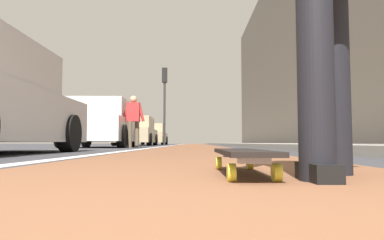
# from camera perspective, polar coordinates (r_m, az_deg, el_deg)

# --- Properties ---
(ground_plane) EXTENTS (80.00, 80.00, 0.00)m
(ground_plane) POSITION_cam_1_polar(r_m,az_deg,el_deg) (10.36, 0.37, -4.55)
(ground_plane) COLOR #38383D
(bike_lane_paint) EXTENTS (56.00, 2.14, 0.00)m
(bike_lane_paint) POSITION_cam_1_polar(r_m,az_deg,el_deg) (24.36, 0.35, -4.07)
(bike_lane_paint) COLOR brown
(bike_lane_paint) RESTS_ON ground
(lane_stripe_white) EXTENTS (52.00, 0.16, 0.01)m
(lane_stripe_white) POSITION_cam_1_polar(r_m,az_deg,el_deg) (20.39, -3.09, -4.13)
(lane_stripe_white) COLOR silver
(lane_stripe_white) RESTS_ON ground
(sidewalk_curb) EXTENTS (52.00, 3.20, 0.12)m
(sidewalk_curb) POSITION_cam_1_polar(r_m,az_deg,el_deg) (18.65, 10.57, -3.93)
(sidewalk_curb) COLOR #9E9B93
(sidewalk_curb) RESTS_ON ground
(building_facade) EXTENTS (40.00, 1.20, 13.02)m
(building_facade) POSITION_cam_1_polar(r_m,az_deg,el_deg) (24.11, 16.08, 11.72)
(building_facade) COLOR #70675C
(building_facade) RESTS_ON ground
(skateboard) EXTENTS (0.84, 0.21, 0.11)m
(skateboard) POSITION_cam_1_polar(r_m,az_deg,el_deg) (1.63, 8.18, -5.58)
(skateboard) COLOR yellow
(skateboard) RESTS_ON ground
(parked_car_mid) EXTENTS (4.10, 2.02, 1.49)m
(parked_car_mid) POSITION_cam_1_polar(r_m,az_deg,el_deg) (11.61, -14.43, -0.78)
(parked_car_mid) COLOR silver
(parked_car_mid) RESTS_ON ground
(parked_car_far) EXTENTS (4.37, 1.92, 1.47)m
(parked_car_far) POSITION_cam_1_polar(r_m,az_deg,el_deg) (18.37, -9.06, -1.96)
(parked_car_far) COLOR tan
(parked_car_far) RESTS_ON ground
(parked_car_end) EXTENTS (4.47, 1.98, 1.47)m
(parked_car_end) POSITION_cam_1_polar(r_m,az_deg,el_deg) (25.17, -6.50, -2.44)
(parked_car_end) COLOR tan
(parked_car_end) RESTS_ON ground
(traffic_light) EXTENTS (0.33, 0.28, 4.25)m
(traffic_light) POSITION_cam_1_polar(r_m,az_deg,el_deg) (19.25, -4.49, 4.62)
(traffic_light) COLOR #2D2D2D
(traffic_light) RESTS_ON ground
(pedestrian_distant) EXTENTS (0.44, 0.68, 1.55)m
(pedestrian_distant) POSITION_cam_1_polar(r_m,az_deg,el_deg) (10.57, -9.52, 0.34)
(pedestrian_distant) COLOR brown
(pedestrian_distant) RESTS_ON ground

